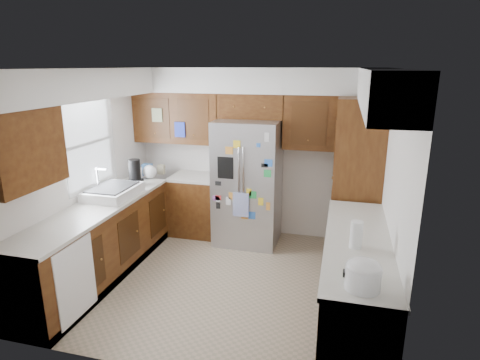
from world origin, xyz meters
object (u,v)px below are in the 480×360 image
at_px(fridge, 248,183).
at_px(rice_cooker, 363,274).
at_px(pantry, 357,179).
at_px(paper_towel, 356,235).

xyz_separation_m(fridge, rice_cooker, (1.50, -2.58, 0.14)).
bearing_deg(pantry, fridge, 177.94).
height_order(rice_cooker, paper_towel, paper_towel).
bearing_deg(fridge, rice_cooker, -59.87).
bearing_deg(fridge, paper_towel, -51.91).
relative_size(pantry, paper_towel, 8.52).
height_order(pantry, paper_towel, pantry).
relative_size(pantry, rice_cooker, 7.72).
height_order(fridge, rice_cooker, fridge).
bearing_deg(paper_towel, rice_cooker, -87.10).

